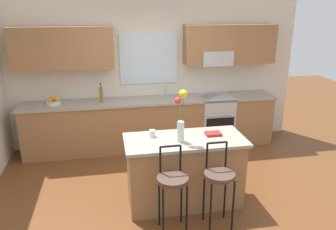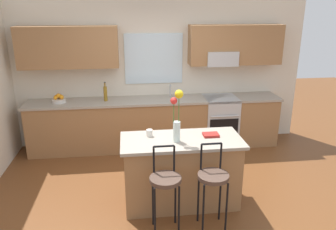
{
  "view_description": "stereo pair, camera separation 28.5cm",
  "coord_description": "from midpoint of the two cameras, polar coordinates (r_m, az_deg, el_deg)",
  "views": [
    {
      "loc": [
        -0.77,
        -4.0,
        2.56
      ],
      "look_at": [
        0.08,
        0.55,
        1.0
      ],
      "focal_mm": 35.59,
      "sensor_mm": 36.0,
      "label": 1
    },
    {
      "loc": [
        -0.49,
        -4.04,
        2.56
      ],
      "look_at": [
        0.08,
        0.55,
        1.0
      ],
      "focal_mm": 35.59,
      "sensor_mm": 36.0,
      "label": 2
    }
  ],
  "objects": [
    {
      "name": "ground_plane",
      "position": [
        4.81,
        1.58,
        -13.56
      ],
      "size": [
        14.0,
        14.0,
        0.0
      ],
      "primitive_type": "plane",
      "color": "brown"
    },
    {
      "name": "back_wall_assembly",
      "position": [
        6.13,
        -0.89,
        8.73
      ],
      "size": [
        5.6,
        0.5,
        2.7
      ],
      "color": "beige",
      "rests_on": "ground"
    },
    {
      "name": "counter_run",
      "position": [
        6.12,
        -0.74,
        -1.38
      ],
      "size": [
        4.56,
        0.64,
        0.92
      ],
      "color": "#996B42",
      "rests_on": "ground"
    },
    {
      "name": "sink_faucet",
      "position": [
        6.12,
        1.72,
        4.44
      ],
      "size": [
        0.02,
        0.13,
        0.23
      ],
      "color": "#B7BABC",
      "rests_on": "counter_run"
    },
    {
      "name": "oven_range",
      "position": [
        6.34,
        10.1,
        -1.02
      ],
      "size": [
        0.6,
        0.64,
        0.92
      ],
      "color": "#B7BABC",
      "rests_on": "ground"
    },
    {
      "name": "kitchen_island",
      "position": [
        4.44,
        4.13,
        -9.59
      ],
      "size": [
        1.55,
        0.71,
        0.92
      ],
      "color": "#996B42",
      "rests_on": "ground"
    },
    {
      "name": "bar_stool_near",
      "position": [
        3.83,
        1.72,
        -11.58
      ],
      "size": [
        0.36,
        0.36,
        1.04
      ],
      "color": "black",
      "rests_on": "ground"
    },
    {
      "name": "bar_stool_middle",
      "position": [
        3.94,
        9.8,
        -10.92
      ],
      "size": [
        0.36,
        0.36,
        1.04
      ],
      "color": "black",
      "rests_on": "ground"
    },
    {
      "name": "flower_vase",
      "position": [
        4.05,
        3.55,
        -0.21
      ],
      "size": [
        0.16,
        0.1,
        0.66
      ],
      "color": "silver",
      "rests_on": "kitchen_island"
    },
    {
      "name": "mug_ceramic",
      "position": [
        4.3,
        -1.31,
        -3.12
      ],
      "size": [
        0.08,
        0.08,
        0.09
      ],
      "primitive_type": "cylinder",
      "color": "silver",
      "rests_on": "kitchen_island"
    },
    {
      "name": "cookbook",
      "position": [
        4.38,
        9.21,
        -3.38
      ],
      "size": [
        0.2,
        0.15,
        0.03
      ],
      "primitive_type": "cube",
      "color": "maroon",
      "rests_on": "kitchen_island"
    },
    {
      "name": "fruit_bowl_oranges",
      "position": [
        6.03,
        -16.94,
        2.58
      ],
      "size": [
        0.24,
        0.24,
        0.16
      ],
      "color": "silver",
      "rests_on": "counter_run"
    },
    {
      "name": "bottle_olive_oil",
      "position": [
        5.92,
        -9.33,
        3.67
      ],
      "size": [
        0.06,
        0.06,
        0.34
      ],
      "color": "olive",
      "rests_on": "counter_run"
    }
  ]
}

